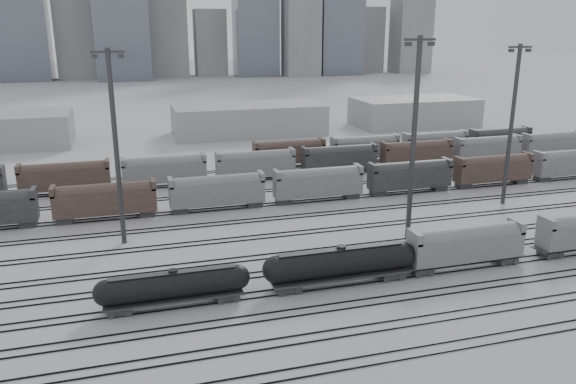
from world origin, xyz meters
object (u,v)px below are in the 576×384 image
object	(u,v)px
tank_car_a	(174,286)
tank_car_b	(341,263)
light_mast_c	(414,135)
hopper_car_a	(466,243)

from	to	relation	value
tank_car_a	tank_car_b	bearing A→B (deg)	-0.00
tank_car_b	light_mast_c	distance (m)	22.01
tank_car_a	hopper_car_a	distance (m)	34.62
tank_car_b	light_mast_c	world-z (taller)	light_mast_c
tank_car_a	hopper_car_a	size ratio (longest dim) A/B	1.10
tank_car_b	light_mast_c	bearing A→B (deg)	38.33
hopper_car_a	light_mast_c	distance (m)	16.12
tank_car_a	tank_car_b	size ratio (longest dim) A/B	0.89
tank_car_b	light_mast_c	xyz separation A→B (m)	(14.57, 11.52, 11.80)
tank_car_b	hopper_car_a	world-z (taller)	hopper_car_a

